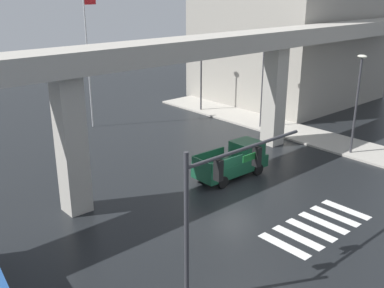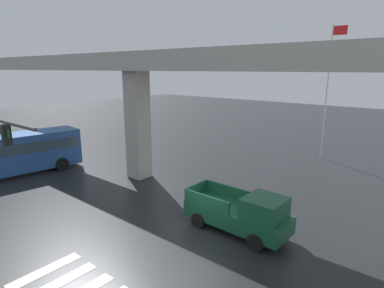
{
  "view_description": "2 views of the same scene",
  "coord_description": "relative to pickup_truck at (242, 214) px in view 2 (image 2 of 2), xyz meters",
  "views": [
    {
      "loc": [
        -18.31,
        -16.86,
        11.64
      ],
      "look_at": [
        -1.9,
        1.73,
        2.94
      ],
      "focal_mm": 42.17,
      "sensor_mm": 36.0,
      "label": 1
    },
    {
      "loc": [
        8.55,
        -10.57,
        7.64
      ],
      "look_at": [
        -1.68,
        1.83,
        3.82
      ],
      "focal_mm": 29.77,
      "sensor_mm": 36.0,
      "label": 2
    }
  ],
  "objects": [
    {
      "name": "ground_plane",
      "position": [
        -1.58,
        -1.57,
        -0.99
      ],
      "size": [
        120.0,
        120.0,
        0.0
      ],
      "primitive_type": "plane",
      "color": "black"
    },
    {
      "name": "elevated_overpass",
      "position": [
        -1.58,
        2.39,
        6.55
      ],
      "size": [
        56.38,
        2.52,
        8.7
      ],
      "color": "#ADA89E",
      "rests_on": "ground"
    },
    {
      "name": "pickup_truck",
      "position": [
        0.0,
        0.0,
        0.0
      ],
      "size": [
        5.14,
        2.18,
        2.08
      ],
      "color": "#14472D",
      "rests_on": "ground"
    },
    {
      "name": "city_bus",
      "position": [
        -17.44,
        -3.96,
        0.73
      ],
      "size": [
        3.93,
        11.04,
        2.99
      ],
      "color": "#234C8C",
      "rests_on": "ground"
    },
    {
      "name": "flagpole",
      "position": [
        -1.31,
        15.68,
        5.37
      ],
      "size": [
        1.16,
        0.12,
        11.08
      ],
      "color": "silver",
      "rests_on": "ground"
    }
  ]
}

